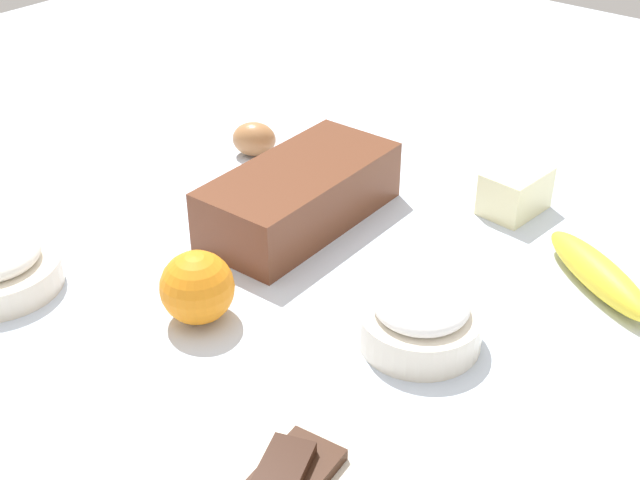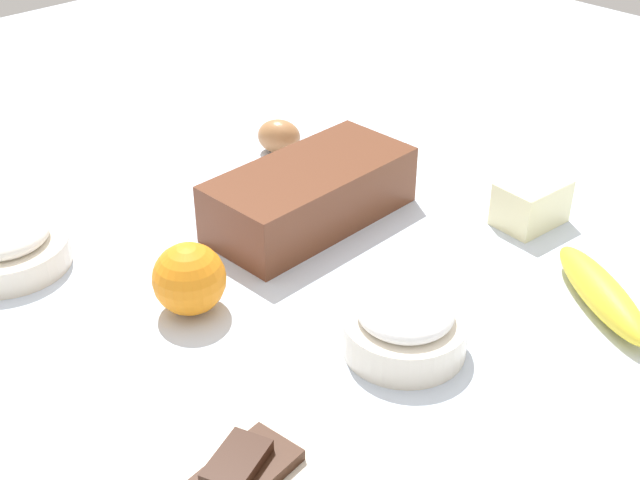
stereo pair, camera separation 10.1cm
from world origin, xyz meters
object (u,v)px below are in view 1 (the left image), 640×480
at_px(butter_block, 515,191).
at_px(banana, 599,274).
at_px(sugar_bowl, 420,319).
at_px(egg_near_butter, 254,139).
at_px(orange_fruit, 197,287).
at_px(loaf_pan, 300,194).
at_px(chocolate_plate, 293,479).

bearing_deg(butter_block, banana, 58.91).
bearing_deg(sugar_bowl, egg_near_butter, -115.76).
bearing_deg(orange_fruit, loaf_pan, -167.50).
bearing_deg(loaf_pan, sugar_bowl, 65.25).
relative_size(egg_near_butter, chocolate_plate, 0.51).
xyz_separation_m(orange_fruit, egg_near_butter, (-0.34, -0.24, -0.02)).
xyz_separation_m(loaf_pan, chocolate_plate, (0.35, 0.29, -0.03)).
bearing_deg(orange_fruit, chocolate_plate, 64.15).
distance_m(loaf_pan, banana, 0.38).
relative_size(sugar_bowl, egg_near_butter, 1.99).
bearing_deg(egg_near_butter, loaf_pan, 60.16).
bearing_deg(sugar_bowl, chocolate_plate, 6.82).
xyz_separation_m(banana, butter_block, (-0.10, -0.17, 0.01)).
height_order(butter_block, chocolate_plate, butter_block).
bearing_deg(sugar_bowl, butter_block, -169.16).
xyz_separation_m(sugar_bowl, chocolate_plate, (0.24, 0.03, -0.02)).
distance_m(loaf_pan, sugar_bowl, 0.29).
height_order(orange_fruit, chocolate_plate, orange_fruit).
bearing_deg(banana, loaf_pan, -73.95).
relative_size(sugar_bowl, chocolate_plate, 1.02).
xyz_separation_m(orange_fruit, chocolate_plate, (0.12, 0.24, -0.03)).
relative_size(banana, egg_near_butter, 2.85).
height_order(sugar_bowl, orange_fruit, orange_fruit).
xyz_separation_m(butter_block, egg_near_butter, (0.10, -0.39, -0.00)).
distance_m(loaf_pan, chocolate_plate, 0.46).
bearing_deg(loaf_pan, egg_near_butter, -121.83).
bearing_deg(chocolate_plate, loaf_pan, -140.02).
height_order(loaf_pan, sugar_bowl, loaf_pan).
relative_size(butter_block, chocolate_plate, 0.69).
distance_m(orange_fruit, butter_block, 0.46).
xyz_separation_m(banana, chocolate_plate, (0.46, -0.08, -0.01)).
xyz_separation_m(sugar_bowl, butter_block, (-0.32, -0.06, -0.00)).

